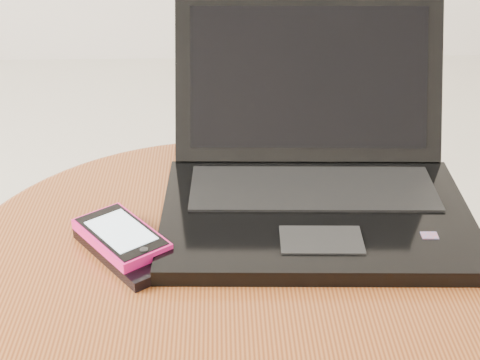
{
  "coord_description": "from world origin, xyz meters",
  "views": [
    {
      "loc": [
        -0.01,
        -0.53,
        0.86
      ],
      "look_at": [
        0.01,
        0.13,
        0.51
      ],
      "focal_mm": 54.09,
      "sensor_mm": 36.0,
      "label": 1
    }
  ],
  "objects": [
    {
      "name": "table",
      "position": [
        -0.01,
        0.08,
        0.35
      ],
      "size": [
        0.56,
        0.56,
        0.45
      ],
      "color": "#5C2E18",
      "rests_on": "ground"
    },
    {
      "name": "laptop",
      "position": [
        0.1,
        0.18,
        0.48
      ],
      "size": [
        0.34,
        0.33,
        0.2
      ],
      "color": "black",
      "rests_on": "table"
    },
    {
      "name": "phone_black",
      "position": [
        -0.1,
        0.09,
        0.45
      ],
      "size": [
        0.13,
        0.14,
        0.01
      ],
      "color": "black",
      "rests_on": "table"
    },
    {
      "name": "phone_pink",
      "position": [
        -0.11,
        0.09,
        0.46
      ],
      "size": [
        0.11,
        0.12,
        0.01
      ],
      "color": "#F21977",
      "rests_on": "phone_black"
    }
  ]
}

